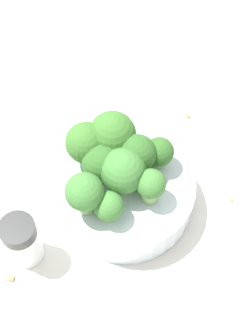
% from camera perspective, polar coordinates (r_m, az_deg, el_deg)
% --- Properties ---
extents(ground_plane, '(3.00, 3.00, 0.00)m').
position_cam_1_polar(ground_plane, '(0.56, 0.00, -4.19)').
color(ground_plane, silver).
extents(bowl, '(0.16, 0.16, 0.05)m').
position_cam_1_polar(bowl, '(0.54, 0.00, -3.08)').
color(bowl, silver).
rests_on(bowl, ground_plane).
extents(broccoli_floret_0, '(0.05, 0.05, 0.06)m').
position_cam_1_polar(broccoli_floret_0, '(0.49, -0.15, -0.57)').
color(broccoli_floret_0, '#8EB770').
rests_on(broccoli_floret_0, bowl).
extents(broccoli_floret_1, '(0.05, 0.05, 0.06)m').
position_cam_1_polar(broccoli_floret_1, '(0.51, -4.91, 2.91)').
color(broccoli_floret_1, '#84AD66').
rests_on(broccoli_floret_1, bowl).
extents(broccoli_floret_2, '(0.04, 0.04, 0.06)m').
position_cam_1_polar(broccoli_floret_2, '(0.51, 1.04, 1.86)').
color(broccoli_floret_2, '#8EB770').
rests_on(broccoli_floret_2, bowl).
extents(broccoli_floret_3, '(0.03, 0.03, 0.04)m').
position_cam_1_polar(broccoli_floret_3, '(0.52, 4.06, 1.87)').
color(broccoli_floret_3, '#8EB770').
rests_on(broccoli_floret_3, bowl).
extents(broccoli_floret_4, '(0.04, 0.04, 0.06)m').
position_cam_1_polar(broccoli_floret_4, '(0.48, -5.07, -3.07)').
color(broccoli_floret_4, '#7A9E5B').
rests_on(broccoli_floret_4, bowl).
extents(broccoli_floret_5, '(0.04, 0.04, 0.05)m').
position_cam_1_polar(broccoli_floret_5, '(0.50, -2.91, 0.47)').
color(broccoli_floret_5, '#8EB770').
rests_on(broccoli_floret_5, bowl).
extents(broccoli_floret_6, '(0.05, 0.05, 0.07)m').
position_cam_1_polar(broccoli_floret_6, '(0.51, -1.67, 4.06)').
color(broccoli_floret_6, '#8EB770').
rests_on(broccoli_floret_6, bowl).
extents(broccoli_floret_7, '(0.03, 0.03, 0.05)m').
position_cam_1_polar(broccoli_floret_7, '(0.49, 3.11, -2.05)').
color(broccoli_floret_7, '#84AD66').
rests_on(broccoli_floret_7, bowl).
extents(broccoli_floret_8, '(0.03, 0.03, 0.04)m').
position_cam_1_polar(broccoli_floret_8, '(0.49, -2.10, -4.76)').
color(broccoli_floret_8, '#8EB770').
rests_on(broccoli_floret_8, bowl).
extents(pepper_shaker, '(0.04, 0.04, 0.07)m').
position_cam_1_polar(pepper_shaker, '(0.52, -12.48, -8.65)').
color(pepper_shaker, silver).
rests_on(pepper_shaker, ground_plane).
extents(almond_crumb_0, '(0.01, 0.01, 0.01)m').
position_cam_1_polar(almond_crumb_0, '(0.64, 7.53, 6.44)').
color(almond_crumb_0, '#AD7F4C').
rests_on(almond_crumb_0, ground_plane).
extents(almond_crumb_1, '(0.01, 0.01, 0.01)m').
position_cam_1_polar(almond_crumb_1, '(0.58, 12.71, -3.67)').
color(almond_crumb_1, '#AD7F4C').
rests_on(almond_crumb_1, ground_plane).
extents(almond_crumb_2, '(0.01, 0.01, 0.01)m').
position_cam_1_polar(almond_crumb_2, '(0.54, -13.96, -12.86)').
color(almond_crumb_2, '#AD7F4C').
rests_on(almond_crumb_2, ground_plane).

